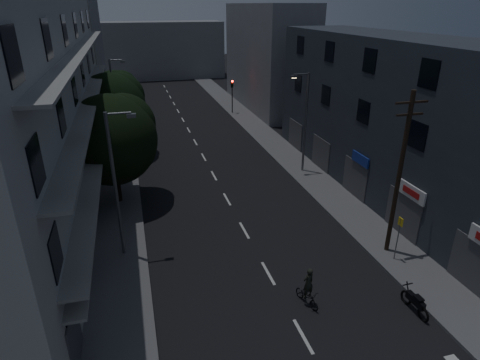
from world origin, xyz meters
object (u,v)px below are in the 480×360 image
cyclist (307,292)px  bus_stop_sign (399,231)px  utility_pole (400,173)px  motorcycle (415,303)px

cyclist → bus_stop_sign: bearing=1.2°
utility_pole → motorcycle: size_ratio=4.81×
cyclist → motorcycle: bearing=-37.5°
bus_stop_sign → cyclist: (-6.01, -1.87, -1.22)m
cyclist → utility_pole: bearing=8.2°
utility_pole → bus_stop_sign: (-0.13, -0.90, -2.98)m
bus_stop_sign → cyclist: 6.41m
utility_pole → cyclist: (-6.14, -2.77, -4.20)m
utility_pole → bus_stop_sign: bearing=-98.3°
bus_stop_sign → motorcycle: (-1.50, -3.64, -1.42)m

